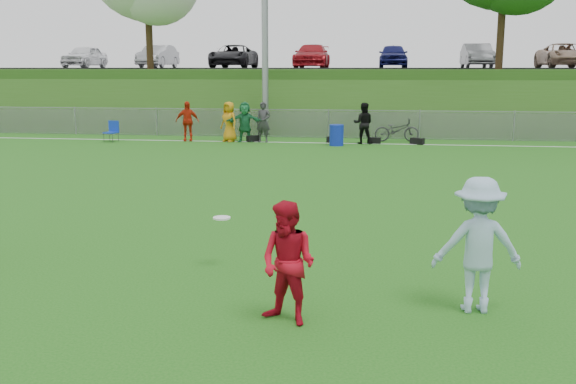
% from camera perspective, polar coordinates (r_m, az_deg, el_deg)
% --- Properties ---
extents(ground, '(120.00, 120.00, 0.00)m').
position_cam_1_polar(ground, '(9.50, -5.88, -8.20)').
color(ground, '#195912').
rests_on(ground, ground).
extents(sideline_far, '(60.00, 0.10, 0.01)m').
position_cam_1_polar(sideline_far, '(26.97, 3.27, 4.37)').
color(sideline_far, white).
rests_on(sideline_far, ground).
extents(fence, '(58.00, 0.06, 1.30)m').
position_cam_1_polar(fence, '(28.89, 3.62, 6.09)').
color(fence, gray).
rests_on(fence, ground).
extents(berm, '(120.00, 18.00, 3.00)m').
position_cam_1_polar(berm, '(39.79, 4.87, 8.65)').
color(berm, '#2C5818').
rests_on(berm, ground).
extents(parking_lot, '(120.00, 12.00, 0.10)m').
position_cam_1_polar(parking_lot, '(41.76, 5.06, 10.88)').
color(parking_lot, black).
rests_on(parking_lot, berm).
extents(car_row, '(32.04, 5.18, 1.44)m').
position_cam_1_polar(car_row, '(40.84, 3.33, 11.98)').
color(car_row, white).
rests_on(car_row, parking_lot).
extents(spectator_row, '(8.47, 0.89, 1.69)m').
position_cam_1_polar(spectator_row, '(27.25, -2.58, 6.23)').
color(spectator_row, red).
rests_on(spectator_row, ground).
extents(gear_bags, '(7.49, 0.56, 0.26)m').
position_cam_1_polar(gear_bags, '(27.00, 4.98, 4.62)').
color(gear_bags, black).
rests_on(gear_bags, ground).
extents(player_red_center, '(0.92, 0.84, 1.53)m').
position_cam_1_polar(player_red_center, '(7.87, 0.02, -6.36)').
color(player_red_center, '#B50C1E').
rests_on(player_red_center, ground).
extents(player_blue, '(1.19, 0.74, 1.76)m').
position_cam_1_polar(player_blue, '(8.59, 16.51, -4.53)').
color(player_blue, '#97BAD2').
rests_on(player_blue, ground).
extents(frisbee, '(0.28, 0.28, 0.03)m').
position_cam_1_polar(frisbee, '(10.10, -5.91, -2.30)').
color(frisbee, white).
rests_on(frisbee, ground).
extents(recycling_bin, '(0.73, 0.73, 0.85)m').
position_cam_1_polar(recycling_bin, '(26.10, 4.33, 5.06)').
color(recycling_bin, '#0F26A7').
rests_on(recycling_bin, ground).
extents(camp_chair, '(0.58, 0.58, 0.89)m').
position_cam_1_polar(camp_chair, '(28.39, -15.43, 4.85)').
color(camp_chair, '#1032B2').
rests_on(camp_chair, ground).
extents(bicycle, '(1.95, 0.87, 0.99)m').
position_cam_1_polar(bicycle, '(27.84, 9.65, 5.46)').
color(bicycle, '#29292B').
rests_on(bicycle, ground).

